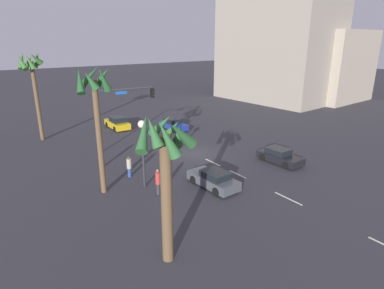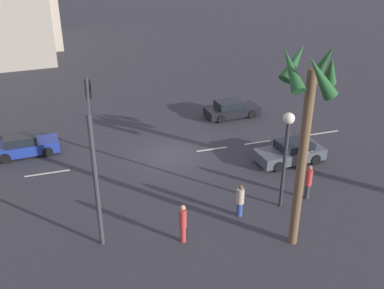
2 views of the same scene
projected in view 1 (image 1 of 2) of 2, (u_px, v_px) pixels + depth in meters
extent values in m
plane|color=#333338|center=(195.00, 154.00, 31.23)|extent=(220.00, 220.00, 0.00)
cube|color=silver|center=(288.00, 199.00, 22.46)|extent=(2.35, 0.14, 0.01)
cube|color=silver|center=(237.00, 174.00, 26.49)|extent=(1.91, 0.14, 0.01)
cube|color=silver|center=(213.00, 162.00, 29.03)|extent=(2.10, 0.14, 0.01)
cube|color=silver|center=(157.00, 136.00, 37.03)|extent=(2.54, 0.14, 0.01)
cube|color=#474C51|center=(213.00, 180.00, 24.16)|extent=(4.27, 2.00, 0.68)
cube|color=black|center=(215.00, 174.00, 23.79)|extent=(2.09, 1.67, 0.48)
cylinder|color=black|center=(193.00, 180.00, 24.69)|extent=(0.65, 0.25, 0.64)
cylinder|color=black|center=(210.00, 174.00, 25.68)|extent=(0.65, 0.25, 0.64)
cylinder|color=black|center=(216.00, 192.00, 22.75)|extent=(0.65, 0.25, 0.64)
cylinder|color=black|center=(233.00, 185.00, 23.73)|extent=(0.65, 0.25, 0.64)
cube|color=navy|center=(174.00, 126.00, 39.42)|extent=(4.10, 1.86, 0.67)
cube|color=black|center=(173.00, 120.00, 39.41)|extent=(2.00, 1.55, 0.52)
cylinder|color=black|center=(185.00, 128.00, 38.99)|extent=(0.65, 0.25, 0.64)
cylinder|color=black|center=(174.00, 130.00, 38.08)|extent=(0.65, 0.25, 0.64)
cylinder|color=black|center=(173.00, 124.00, 40.86)|extent=(0.65, 0.25, 0.64)
cylinder|color=black|center=(163.00, 126.00, 39.95)|extent=(0.65, 0.25, 0.64)
cube|color=black|center=(280.00, 158.00, 28.85)|extent=(4.17, 1.90, 0.63)
cube|color=black|center=(278.00, 151.00, 28.86)|extent=(2.03, 1.61, 0.50)
cylinder|color=black|center=(298.00, 161.00, 28.41)|extent=(0.65, 0.24, 0.64)
cylinder|color=black|center=(286.00, 166.00, 27.46)|extent=(0.65, 0.24, 0.64)
cylinder|color=black|center=(274.00, 154.00, 30.33)|extent=(0.65, 0.24, 0.64)
cylinder|color=black|center=(263.00, 157.00, 29.39)|extent=(0.65, 0.24, 0.64)
cube|color=gold|center=(117.00, 124.00, 39.98)|extent=(4.25, 1.82, 0.73)
cube|color=black|center=(118.00, 119.00, 39.58)|extent=(2.05, 1.59, 0.60)
cylinder|color=black|center=(107.00, 124.00, 40.62)|extent=(0.64, 0.23, 0.64)
cylinder|color=black|center=(120.00, 123.00, 41.53)|extent=(0.64, 0.23, 0.64)
cylinder|color=black|center=(115.00, 129.00, 38.57)|extent=(0.64, 0.23, 0.64)
cylinder|color=black|center=(128.00, 127.00, 39.47)|extent=(0.64, 0.23, 0.64)
cylinder|color=#38383D|center=(96.00, 122.00, 30.26)|extent=(0.20, 0.20, 6.26)
cylinder|color=#38383D|center=(124.00, 89.00, 30.72)|extent=(0.63, 5.76, 0.12)
cube|color=black|center=(152.00, 93.00, 32.26)|extent=(0.35, 0.35, 0.95)
sphere|color=#360503|center=(154.00, 90.00, 32.26)|extent=(0.20, 0.20, 0.20)
sphere|color=#392605|center=(154.00, 93.00, 32.35)|extent=(0.20, 0.20, 0.20)
sphere|color=green|center=(154.00, 96.00, 32.44)|extent=(0.20, 0.20, 0.20)
cube|color=#1959B2|center=(121.00, 93.00, 30.68)|extent=(0.14, 1.10, 0.28)
cylinder|color=#2D2D33|center=(143.00, 158.00, 23.56)|extent=(0.18, 0.18, 4.56)
sphere|color=#F2EACC|center=(142.00, 124.00, 22.77)|extent=(0.56, 0.56, 0.56)
cylinder|color=#BF3833|center=(102.00, 163.00, 27.84)|extent=(0.30, 0.30, 0.81)
cylinder|color=#BF3833|center=(101.00, 153.00, 27.58)|extent=(0.40, 0.40, 0.89)
sphere|color=tan|center=(101.00, 147.00, 27.40)|extent=(0.24, 0.24, 0.24)
cylinder|color=#333338|center=(158.00, 189.00, 22.97)|extent=(0.32, 0.32, 0.81)
cylinder|color=#BF3833|center=(158.00, 178.00, 22.70)|extent=(0.42, 0.42, 0.88)
sphere|color=#8C664C|center=(158.00, 171.00, 22.53)|extent=(0.24, 0.24, 0.24)
cylinder|color=#2D478C|center=(130.00, 172.00, 25.91)|extent=(0.41, 0.41, 0.73)
cylinder|color=#B2A58C|center=(129.00, 164.00, 25.67)|extent=(0.54, 0.54, 0.80)
sphere|color=brown|center=(129.00, 158.00, 25.52)|extent=(0.22, 0.22, 0.22)
cylinder|color=brown|center=(167.00, 201.00, 15.30)|extent=(0.56, 0.56, 6.49)
cone|color=#2D6633|center=(160.00, 126.00, 14.75)|extent=(0.81, 1.40, 1.25)
cone|color=#2D6633|center=(144.00, 134.00, 14.30)|extent=(1.75, 1.52, 1.68)
cone|color=#2D6633|center=(154.00, 133.00, 13.73)|extent=(1.21, 0.82, 1.44)
cone|color=#2D6633|center=(168.00, 139.00, 13.47)|extent=(0.98, 1.33, 1.79)
cone|color=#2D6633|center=(181.00, 134.00, 13.72)|extent=(1.13, 1.86, 1.61)
cone|color=#2D6633|center=(178.00, 135.00, 14.51)|extent=(1.19, 0.82, 1.37)
cone|color=#2D6633|center=(170.00, 131.00, 14.83)|extent=(1.31, 1.17, 1.29)
cylinder|color=brown|center=(37.00, 102.00, 34.30)|extent=(0.41, 0.41, 8.38)
cone|color=#38702D|center=(29.00, 61.00, 33.50)|extent=(0.75, 1.28, 1.50)
cone|color=#38702D|center=(22.00, 60.00, 32.98)|extent=(1.50, 1.29, 1.91)
cone|color=#38702D|center=(22.00, 62.00, 32.31)|extent=(1.81, 1.00, 1.76)
cone|color=#38702D|center=(30.00, 62.00, 32.32)|extent=(0.89, 1.22, 1.59)
cone|color=#38702D|center=(36.00, 58.00, 32.61)|extent=(1.23, 1.58, 1.38)
cone|color=#38702D|center=(37.00, 59.00, 33.08)|extent=(1.25, 0.92, 1.36)
cone|color=#38702D|center=(37.00, 59.00, 33.75)|extent=(1.28, 1.20, 1.81)
cylinder|color=brown|center=(99.00, 139.00, 22.20)|extent=(0.40, 0.40, 8.04)
cone|color=#235628|center=(89.00, 77.00, 21.65)|extent=(0.58, 1.72, 1.72)
cone|color=#235628|center=(80.00, 81.00, 20.67)|extent=(1.51, 0.89, 1.77)
cone|color=#235628|center=(91.00, 81.00, 20.35)|extent=(1.11, 1.25, 1.37)
cone|color=#235628|center=(103.00, 79.00, 20.60)|extent=(1.08, 1.32, 1.69)
cone|color=#235628|center=(103.00, 77.00, 21.60)|extent=(1.63, 1.20, 1.56)
cube|color=#B2A38E|center=(308.00, 64.00, 60.70)|extent=(19.99, 14.30, 12.00)
cube|color=#9E9384|center=(279.00, 24.00, 55.10)|extent=(20.07, 13.20, 26.02)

